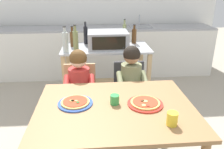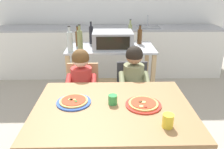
# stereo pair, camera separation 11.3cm
# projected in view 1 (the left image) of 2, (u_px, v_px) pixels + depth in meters

# --- Properties ---
(ground_plane) EXTENTS (11.77, 11.77, 0.00)m
(ground_plane) POSITION_uv_depth(u_px,v_px,m) (107.00, 111.00, 3.15)
(ground_plane) COLOR #A89E8C
(kitchen_counter) EXTENTS (4.09, 0.60, 1.09)m
(kitchen_counter) POSITION_uv_depth(u_px,v_px,m) (102.00, 51.00, 4.29)
(kitchen_counter) COLOR silver
(kitchen_counter) RESTS_ON ground
(kitchen_island_cart) EXTENTS (1.14, 0.58, 0.87)m
(kitchen_island_cart) POSITION_uv_depth(u_px,v_px,m) (106.00, 67.00, 3.08)
(kitchen_island_cart) COLOR #B7BABF
(kitchen_island_cart) RESTS_ON ground
(toaster_oven) EXTENTS (0.51, 0.39, 0.21)m
(toaster_oven) POSITION_uv_depth(u_px,v_px,m) (108.00, 40.00, 2.91)
(toaster_oven) COLOR #999BA0
(toaster_oven) RESTS_ON kitchen_island_cart
(bottle_brown_beer) EXTENTS (0.06, 0.06, 0.26)m
(bottle_brown_beer) POSITION_uv_depth(u_px,v_px,m) (134.00, 36.00, 3.12)
(bottle_brown_beer) COLOR #4C2D14
(bottle_brown_beer) RESTS_ON kitchen_island_cart
(bottle_dark_olive_oil) EXTENTS (0.06, 0.06, 0.34)m
(bottle_dark_olive_oil) POSITION_uv_depth(u_px,v_px,m) (76.00, 41.00, 2.68)
(bottle_dark_olive_oil) COLOR olive
(bottle_dark_olive_oil) RESTS_ON kitchen_island_cart
(bottle_clear_vinegar) EXTENTS (0.06, 0.06, 0.30)m
(bottle_clear_vinegar) POSITION_uv_depth(u_px,v_px,m) (86.00, 35.00, 3.08)
(bottle_clear_vinegar) COLOR black
(bottle_clear_vinegar) RESTS_ON kitchen_island_cart
(bottle_tall_green_wine) EXTENTS (0.07, 0.07, 0.27)m
(bottle_tall_green_wine) POSITION_uv_depth(u_px,v_px,m) (73.00, 39.00, 2.96)
(bottle_tall_green_wine) COLOR #4C2D14
(bottle_tall_green_wine) RESTS_ON kitchen_island_cart
(bottle_squat_spirits) EXTENTS (0.05, 0.05, 0.32)m
(bottle_squat_spirits) POSITION_uv_depth(u_px,v_px,m) (124.00, 33.00, 3.16)
(bottle_squat_spirits) COLOR olive
(bottle_squat_spirits) RESTS_ON kitchen_island_cart
(bottle_slim_sauce) EXTENTS (0.07, 0.07, 0.31)m
(bottle_slim_sauce) POSITION_uv_depth(u_px,v_px,m) (65.00, 42.00, 2.70)
(bottle_slim_sauce) COLOR #ADB7B2
(bottle_slim_sauce) RESTS_ON kitchen_island_cart
(dining_table) EXTENTS (1.24, 0.94, 0.75)m
(dining_table) POSITION_uv_depth(u_px,v_px,m) (115.00, 117.00, 1.83)
(dining_table) COLOR olive
(dining_table) RESTS_ON ground
(dining_chair_left) EXTENTS (0.36, 0.36, 0.81)m
(dining_chair_left) POSITION_uv_depth(u_px,v_px,m) (81.00, 95.00, 2.54)
(dining_chair_left) COLOR tan
(dining_chair_left) RESTS_ON ground
(dining_chair_right) EXTENTS (0.36, 0.36, 0.81)m
(dining_chair_right) POSITION_uv_depth(u_px,v_px,m) (130.00, 92.00, 2.61)
(dining_chair_right) COLOR #333338
(dining_chair_right) RESTS_ON ground
(child_in_red_shirt) EXTENTS (0.32, 0.42, 1.01)m
(child_in_red_shirt) POSITION_uv_depth(u_px,v_px,m) (79.00, 87.00, 2.36)
(child_in_red_shirt) COLOR #424C6B
(child_in_red_shirt) RESTS_ON ground
(child_in_olive_shirt) EXTENTS (0.32, 0.42, 1.03)m
(child_in_olive_shirt) POSITION_uv_depth(u_px,v_px,m) (132.00, 83.00, 2.43)
(child_in_olive_shirt) COLOR #424C6B
(child_in_olive_shirt) RESTS_ON ground
(pizza_plate_blue_rimmed) EXTENTS (0.28, 0.28, 0.03)m
(pizza_plate_blue_rimmed) POSITION_uv_depth(u_px,v_px,m) (75.00, 103.00, 1.82)
(pizza_plate_blue_rimmed) COLOR #3356B7
(pizza_plate_blue_rimmed) RESTS_ON dining_table
(pizza_plate_red_rimmed) EXTENTS (0.28, 0.28, 0.03)m
(pizza_plate_red_rimmed) POSITION_uv_depth(u_px,v_px,m) (145.00, 103.00, 1.81)
(pizza_plate_red_rimmed) COLOR red
(pizza_plate_red_rimmed) RESTS_ON dining_table
(drinking_cup_green) EXTENTS (0.07, 0.07, 0.08)m
(drinking_cup_green) POSITION_uv_depth(u_px,v_px,m) (114.00, 100.00, 1.81)
(drinking_cup_green) COLOR green
(drinking_cup_green) RESTS_ON dining_table
(drinking_cup_yellow) EXTENTS (0.08, 0.08, 0.10)m
(drinking_cup_yellow) POSITION_uv_depth(u_px,v_px,m) (172.00, 119.00, 1.54)
(drinking_cup_yellow) COLOR yellow
(drinking_cup_yellow) RESTS_ON dining_table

